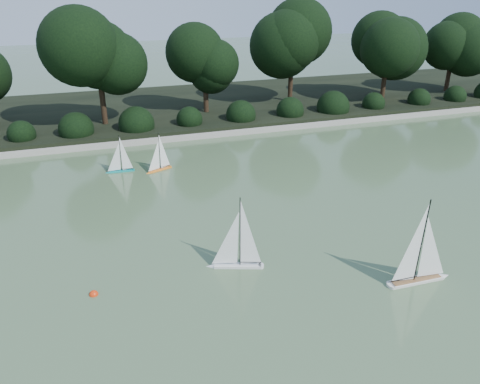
{
  "coord_description": "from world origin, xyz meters",
  "views": [
    {
      "loc": [
        -3.6,
        -6.69,
        5.11
      ],
      "look_at": [
        -0.5,
        2.59,
        0.7
      ],
      "focal_mm": 35.0,
      "sensor_mm": 36.0,
      "label": 1
    }
  ],
  "objects_px": {
    "sailboat_white_b": "(423,268)",
    "race_buoy": "(94,295)",
    "sailboat_orange": "(158,165)",
    "sailboat_white_a": "(233,256)",
    "sailboat_teal": "(118,166)"
  },
  "relations": [
    {
      "from": "sailboat_white_b",
      "to": "race_buoy",
      "type": "bearing_deg",
      "value": 165.63
    },
    {
      "from": "sailboat_orange",
      "to": "sailboat_white_a",
      "type": "bearing_deg",
      "value": -84.26
    },
    {
      "from": "sailboat_white_b",
      "to": "sailboat_teal",
      "type": "xyz_separation_m",
      "value": [
        -4.85,
        7.41,
        -0.1
      ]
    },
    {
      "from": "race_buoy",
      "to": "sailboat_teal",
      "type": "bearing_deg",
      "value": 80.62
    },
    {
      "from": "sailboat_teal",
      "to": "race_buoy",
      "type": "xyz_separation_m",
      "value": [
        -0.98,
        -5.91,
        -0.19
      ]
    },
    {
      "from": "sailboat_orange",
      "to": "sailboat_teal",
      "type": "relative_size",
      "value": 1.02
    },
    {
      "from": "sailboat_white_b",
      "to": "sailboat_teal",
      "type": "bearing_deg",
      "value": 123.22
    },
    {
      "from": "sailboat_teal",
      "to": "race_buoy",
      "type": "height_order",
      "value": "sailboat_teal"
    },
    {
      "from": "sailboat_orange",
      "to": "race_buoy",
      "type": "bearing_deg",
      "value": -110.25
    },
    {
      "from": "sailboat_white_a",
      "to": "sailboat_teal",
      "type": "bearing_deg",
      "value": 105.92
    },
    {
      "from": "sailboat_white_a",
      "to": "sailboat_teal",
      "type": "height_order",
      "value": "sailboat_white_a"
    },
    {
      "from": "sailboat_teal",
      "to": "sailboat_orange",
      "type": "bearing_deg",
      "value": -13.49
    },
    {
      "from": "sailboat_teal",
      "to": "race_buoy",
      "type": "bearing_deg",
      "value": -99.38
    },
    {
      "from": "sailboat_white_a",
      "to": "race_buoy",
      "type": "distance_m",
      "value": 2.66
    },
    {
      "from": "sailboat_white_a",
      "to": "sailboat_orange",
      "type": "bearing_deg",
      "value": 95.74
    }
  ]
}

